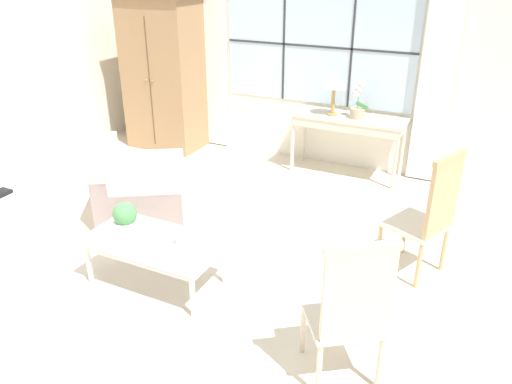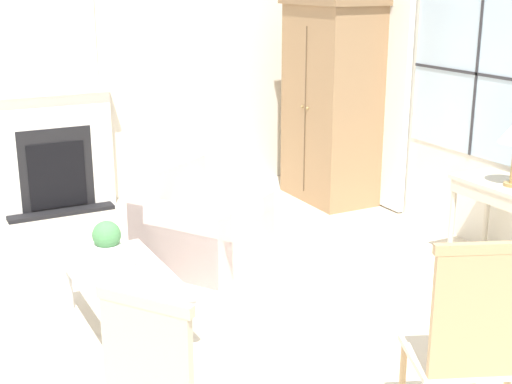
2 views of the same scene
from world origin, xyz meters
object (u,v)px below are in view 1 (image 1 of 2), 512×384
object	(u,v)px
armchair_upholstered	(139,191)
side_chair_wooden	(430,211)
accent_chair_wooden	(350,308)
coffee_table	(155,244)
pillar_candle	(179,239)
potted_orchid	(358,103)
console_table	(348,123)
table_lamp	(334,81)
potted_plant_small	(125,219)
armoire	(164,73)

from	to	relation	value
armchair_upholstered	side_chair_wooden	bearing A→B (deg)	3.31
side_chair_wooden	accent_chair_wooden	distance (m)	1.43
coffee_table	pillar_candle	bearing A→B (deg)	3.82
potted_orchid	side_chair_wooden	xyz separation A→B (m)	(1.10, -1.77, -0.31)
potted_orchid	pillar_candle	distance (m)	2.91
armchair_upholstered	accent_chair_wooden	size ratio (longest dim) A/B	1.11
console_table	side_chair_wooden	bearing A→B (deg)	-56.20
table_lamp	accent_chair_wooden	bearing A→B (deg)	-69.81
coffee_table	potted_plant_small	distance (m)	0.31
armoire	pillar_candle	world-z (taller)	armoire
accent_chair_wooden	coffee_table	world-z (taller)	accent_chair_wooden
accent_chair_wooden	console_table	bearing A→B (deg)	106.88
table_lamp	side_chair_wooden	xyz separation A→B (m)	(1.39, -1.75, -0.54)
table_lamp	coffee_table	xyz separation A→B (m)	(-0.50, -2.82, -0.76)
pillar_candle	potted_orchid	bearing A→B (deg)	78.65
console_table	pillar_candle	distance (m)	2.89
table_lamp	coffee_table	distance (m)	2.97
armchair_upholstered	table_lamp	bearing A→B (deg)	54.29
console_table	accent_chair_wooden	size ratio (longest dim) A/B	1.26
accent_chair_wooden	coffee_table	size ratio (longest dim) A/B	0.97
coffee_table	pillar_candle	distance (m)	0.25
armoire	side_chair_wooden	distance (m)	4.13
armchair_upholstered	potted_plant_small	distance (m)	1.15
console_table	pillar_candle	world-z (taller)	console_table
side_chair_wooden	pillar_candle	distance (m)	1.97
coffee_table	pillar_candle	xyz separation A→B (m)	(0.23, 0.02, 0.10)
accent_chair_wooden	side_chair_wooden	bearing A→B (deg)	80.84
potted_orchid	coffee_table	world-z (taller)	potted_orchid
accent_chair_wooden	pillar_candle	size ratio (longest dim) A/B	7.37
side_chair_wooden	armchair_upholstered	bearing A→B (deg)	-176.69
table_lamp	armoire	bearing A→B (deg)	-179.09
accent_chair_wooden	potted_plant_small	size ratio (longest dim) A/B	3.87
accent_chair_wooden	coffee_table	xyz separation A→B (m)	(-1.66, 0.35, -0.21)
table_lamp	pillar_candle	bearing A→B (deg)	-95.49
potted_orchid	side_chair_wooden	distance (m)	2.10
side_chair_wooden	potted_plant_small	distance (m)	2.40
armoire	coffee_table	distance (m)	3.40
potted_plant_small	pillar_candle	bearing A→B (deg)	4.31
table_lamp	potted_plant_small	distance (m)	3.00
potted_orchid	armchair_upholstered	size ratio (longest dim) A/B	0.38
console_table	potted_orchid	world-z (taller)	potted_orchid
side_chair_wooden	armoire	bearing A→B (deg)	155.32
accent_chair_wooden	armchair_upholstered	bearing A→B (deg)	153.74
coffee_table	armoire	bearing A→B (deg)	123.52
side_chair_wooden	coffee_table	xyz separation A→B (m)	(-1.89, -1.07, -0.23)
coffee_table	potted_orchid	bearing A→B (deg)	74.30
accent_chair_wooden	pillar_candle	bearing A→B (deg)	165.84
table_lamp	armchair_upholstered	distance (m)	2.51
side_chair_wooden	pillar_candle	size ratio (longest dim) A/B	7.64
console_table	potted_orchid	bearing A→B (deg)	-16.14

